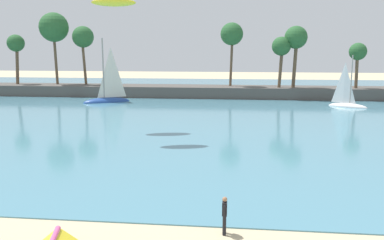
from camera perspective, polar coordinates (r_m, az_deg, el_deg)
sea at (r=62.21m, az=2.93°, el=2.71°), size 220.00×89.14×0.06m
palm_headland at (r=66.78m, az=0.15°, el=5.81°), size 114.79×6.29×13.72m
person_at_waterline at (r=17.87m, az=4.53°, el=-12.89°), size 0.21×0.55×1.67m
sailboat_near_shore at (r=59.08m, az=20.70°, el=2.38°), size 5.17×3.94×7.41m
sailboat_mid_bay at (r=61.38m, az=-11.64°, el=3.29°), size 6.85×5.43×9.90m
kite_aloft_low_near_shore at (r=40.56m, az=-10.82°, el=15.72°), size 4.36×2.38×0.93m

